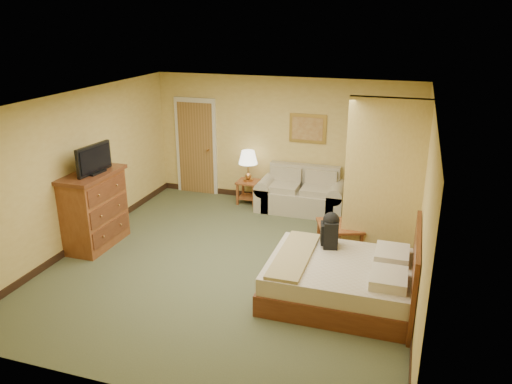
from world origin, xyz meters
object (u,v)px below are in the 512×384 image
at_px(dresser, 94,209).
at_px(coffee_table, 339,232).
at_px(loveseat, 301,197).
at_px(bed, 345,280).

bearing_deg(dresser, coffee_table, 15.19).
bearing_deg(coffee_table, loveseat, 122.94).
xyz_separation_m(loveseat, coffee_table, (1.01, -1.56, 0.03)).
relative_size(dresser, bed, 0.65).
bearing_deg(coffee_table, dresser, -164.81).
height_order(coffee_table, dresser, dresser).
bearing_deg(coffee_table, bed, -78.45).
xyz_separation_m(coffee_table, dresser, (-3.98, -1.08, 0.33)).
relative_size(coffee_table, bed, 0.44).
xyz_separation_m(loveseat, bed, (1.32, -3.10, 0.01)).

